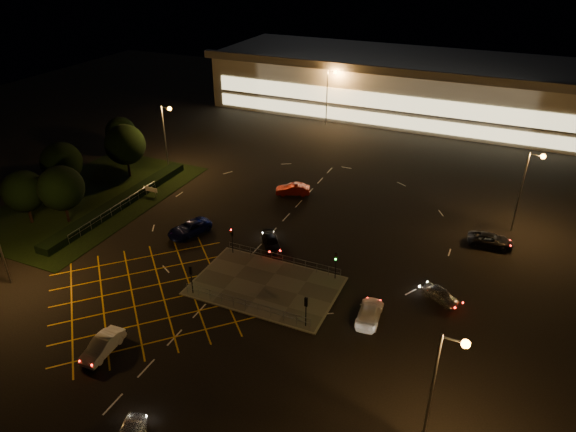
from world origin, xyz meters
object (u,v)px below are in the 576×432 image
at_px(signal_sw, 191,274).
at_px(car_east_grey, 490,240).
at_px(car_left_blue, 189,228).
at_px(car_approach_white, 370,313).
at_px(signal_se, 306,306).
at_px(car_right_silver, 441,295).
at_px(signal_ne, 336,260).
at_px(car_far_dkgrey, 271,242).
at_px(signal_nw, 232,235).
at_px(car_circ_red, 293,189).
at_px(car_queue_white, 103,346).

xyz_separation_m(signal_sw, car_east_grey, (25.92, 21.42, -1.67)).
bearing_deg(car_left_blue, car_east_grey, 39.88).
distance_m(signal_sw, car_approach_white, 17.35).
bearing_deg(car_approach_white, car_left_blue, -19.51).
xyz_separation_m(signal_se, car_right_silver, (10.44, 8.87, -1.71)).
bearing_deg(signal_ne, car_far_dkgrey, 160.94).
bearing_deg(signal_nw, car_left_blue, 166.26).
bearing_deg(car_circ_red, car_east_grey, 61.81).
height_order(signal_sw, car_far_dkgrey, signal_sw).
height_order(car_left_blue, car_far_dkgrey, car_left_blue).
relative_size(signal_nw, car_right_silver, 0.82).
height_order(signal_se, car_east_grey, signal_se).
bearing_deg(signal_se, signal_nw, -33.65).
relative_size(car_far_dkgrey, car_east_grey, 0.84).
bearing_deg(signal_se, signal_sw, 0.00).
bearing_deg(car_right_silver, signal_ne, 123.70).
relative_size(car_circ_red, car_east_grey, 0.92).
distance_m(car_left_blue, car_approach_white, 24.51).
xyz_separation_m(signal_nw, car_left_blue, (-6.77, 1.65, -1.62)).
bearing_deg(car_queue_white, car_far_dkgrey, 71.40).
xyz_separation_m(signal_se, car_east_grey, (13.92, 21.42, -1.67)).
bearing_deg(signal_se, car_queue_white, 34.57).
bearing_deg(car_far_dkgrey, car_circ_red, 67.05).
bearing_deg(car_left_blue, car_far_dkgrey, 27.71).
height_order(signal_nw, car_approach_white, signal_nw).
bearing_deg(signal_ne, car_queue_white, -128.83).
bearing_deg(car_right_silver, car_far_dkgrey, 112.52).
bearing_deg(car_right_silver, signal_nw, 121.10).
relative_size(car_right_silver, car_approach_white, 0.77).
height_order(signal_sw, car_approach_white, signal_sw).
bearing_deg(car_far_dkgrey, signal_se, -87.83).
xyz_separation_m(signal_se, signal_nw, (-12.00, 7.99, 0.00)).
bearing_deg(car_right_silver, car_east_grey, 13.34).
height_order(car_circ_red, car_east_grey, car_circ_red).
height_order(car_circ_red, car_approach_white, car_circ_red).
distance_m(car_far_dkgrey, car_east_grey, 24.91).
height_order(signal_se, car_approach_white, signal_se).
xyz_separation_m(signal_sw, car_approach_white, (16.93, 3.40, -1.64)).
bearing_deg(signal_se, car_left_blue, -27.19).
xyz_separation_m(signal_ne, car_left_blue, (-18.77, 1.65, -1.62)).
height_order(car_queue_white, car_left_blue, car_left_blue).
bearing_deg(car_right_silver, car_approach_white, 163.66).
bearing_deg(car_east_grey, signal_se, 141.20).
bearing_deg(signal_ne, car_right_silver, 4.86).
bearing_deg(signal_ne, car_left_blue, 174.96).
distance_m(car_east_grey, car_approach_white, 20.14).
relative_size(car_right_silver, car_circ_red, 0.83).
height_order(signal_nw, car_far_dkgrey, signal_nw).
distance_m(signal_ne, car_queue_white, 23.08).
height_order(car_east_grey, car_approach_white, car_approach_white).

